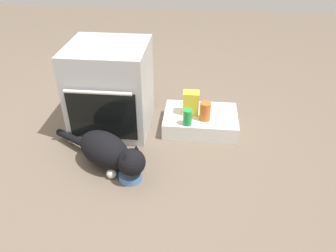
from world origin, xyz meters
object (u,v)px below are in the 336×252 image
Objects in this scene: pantry_cabinet at (200,121)px; sauce_jar at (205,111)px; oven at (111,88)px; food_bowl at (130,175)px; soda_can at (188,117)px; cat at (109,152)px; snack_bag at (191,103)px.

sauce_jar is at bearing -68.80° from pantry_cabinet.
food_bowl is (0.25, -0.60, -0.30)m from oven.
soda_can is (0.58, -0.12, -0.14)m from oven.
soda_can is 0.15m from sauce_jar.
soda_can is at bearing -121.88° from pantry_cabinet.
oven is 4.40× the size of food_bowl.
oven is at bearing 132.29° from cat.
snack_bag is at bearing 175.81° from pantry_cabinet.
sauce_jar is (0.61, 0.46, 0.06)m from cat.
sauce_jar is (0.12, 0.08, 0.01)m from soda_can.
food_bowl is 0.75m from snack_bag.
cat is 4.03× the size of snack_bag.
sauce_jar is at bearing -36.75° from snack_bag.
soda_can is at bearing 70.31° from cat.
snack_bag is at bearing 84.20° from soda_can.
oven is 0.61m from soda_can.
oven is at bearing 112.21° from food_bowl.
pantry_cabinet is at bearing -4.19° from snack_bag.
pantry_cabinet is 0.79m from cat.
snack_bag is at bearing 79.21° from cat.
cat reaches higher than soda_can.
soda_can is at bearing -95.80° from snack_bag.
snack_bag is 0.16m from soda_can.
cat reaches higher than pantry_cabinet.
pantry_cabinet is at bearing 58.12° from soda_can.
snack_bag reaches higher than cat.
cat is at bearing -142.73° from sauce_jar.
soda_can is at bearing -147.85° from sauce_jar.
food_bowl is 0.82× the size of snack_bag.
oven is 0.55m from cat.
food_bowl is at bearing -129.30° from sauce_jar.
oven reaches higher than food_bowl.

